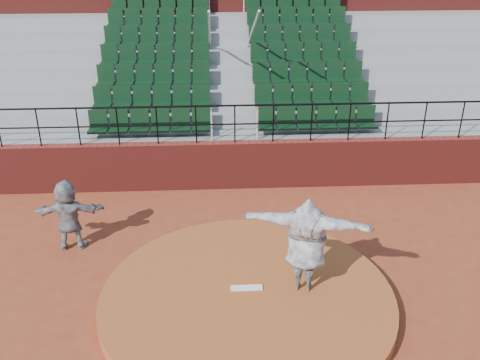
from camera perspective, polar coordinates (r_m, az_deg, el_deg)
name	(u,v)px	position (r m, az deg, el deg)	size (l,w,h in m)	color
ground	(247,304)	(10.36, 0.76, -13.09)	(90.00, 90.00, 0.00)	brown
pitchers_mound	(247,299)	(10.29, 0.77, -12.55)	(5.50, 5.50, 0.25)	#A35024
pitching_rubber	(247,288)	(10.32, 0.71, -11.42)	(0.60, 0.15, 0.03)	white
boundary_wall	(235,165)	(14.31, -0.54, 1.65)	(24.00, 0.30, 1.30)	maroon
wall_railing	(235,116)	(13.81, -0.56, 6.88)	(24.04, 0.05, 1.03)	black
seating_deck	(230,96)	(17.45, -1.10, 8.93)	(24.00, 5.97, 4.63)	gray
press_box_facade	(225,10)	(20.87, -1.56, 17.64)	(24.00, 3.00, 7.10)	maroon
pitcher	(306,244)	(9.90, 7.06, -6.83)	(2.34, 0.64, 1.90)	black
fielder	(69,215)	(12.13, -17.82, -3.57)	(1.50, 0.48, 1.62)	black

